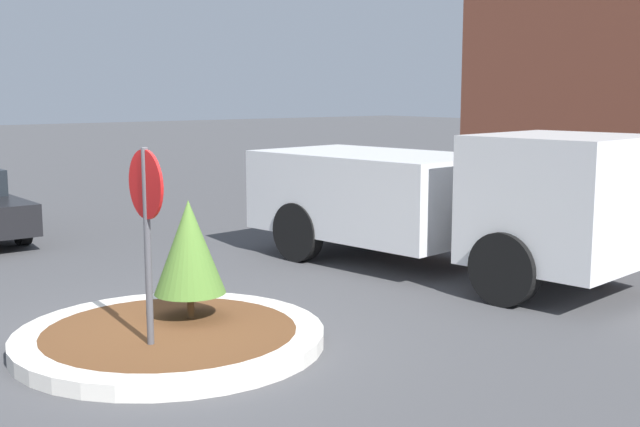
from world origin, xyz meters
name	(u,v)px	position (x,y,z in m)	size (l,w,h in m)	color
ground_plane	(171,345)	(0.00, 0.00, 0.00)	(120.00, 120.00, 0.00)	#474749
traffic_island	(170,337)	(0.00, 0.00, 0.08)	(3.32, 3.32, 0.17)	beige
stop_sign	(147,215)	(0.32, -0.39, 1.49)	(0.69, 0.07, 2.16)	#4C4C51
island_shrub	(189,247)	(-0.26, 0.41, 0.98)	(0.80, 0.80, 1.35)	brown
utility_truck	(439,197)	(-0.69, 4.92, 1.13)	(6.37, 2.82, 2.14)	silver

